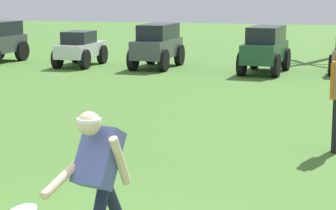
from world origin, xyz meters
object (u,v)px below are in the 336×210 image
object	(u,v)px
frisbee_thrower	(99,175)
parked_car_slot_c	(157,44)
parked_car_slot_d	(265,48)
parked_car_slot_b	(80,48)

from	to	relation	value
frisbee_thrower	parked_car_slot_c	size ratio (longest dim) A/B	0.57
parked_car_slot_c	parked_car_slot_d	size ratio (longest dim) A/B	0.99
parked_car_slot_b	frisbee_thrower	bearing A→B (deg)	-67.08
parked_car_slot_b	parked_car_slot_c	bearing A→B (deg)	4.75
frisbee_thrower	parked_car_slot_d	xyz separation A→B (m)	(-0.03, 13.67, -0.07)
frisbee_thrower	parked_car_slot_d	size ratio (longest dim) A/B	0.56
parked_car_slot_b	parked_car_slot_d	distance (m)	5.83
parked_car_slot_c	parked_car_slot_d	world-z (taller)	same
parked_car_slot_c	parked_car_slot_d	xyz separation A→B (m)	(3.35, -0.39, 0.00)
frisbee_thrower	parked_car_slot_c	xyz separation A→B (m)	(-3.38, 14.06, -0.07)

